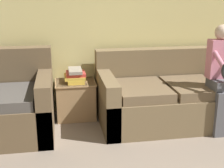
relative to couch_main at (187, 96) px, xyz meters
name	(u,v)px	position (x,y,z in m)	size (l,w,h in m)	color
wall_back	(115,15)	(-0.82, 0.56, 0.97)	(7.94, 0.06, 2.55)	#DBCC7F
couch_main	(187,96)	(0.00, 0.00, 0.00)	(2.21, 1.00, 0.85)	brown
child_left_seated	(222,75)	(0.22, -0.42, 0.37)	(0.28, 0.37, 1.22)	#56565B
side_shelf	(76,99)	(-1.38, 0.29, -0.06)	(0.50, 0.44, 0.47)	#9E7A51
book_stack	(75,76)	(-1.37, 0.29, 0.25)	(0.26, 0.33, 0.16)	gold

